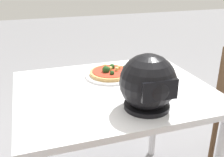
{
  "coord_description": "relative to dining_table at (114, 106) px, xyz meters",
  "views": [
    {
      "loc": [
        0.41,
        1.19,
        1.34
      ],
      "look_at": [
        -0.02,
        -0.08,
        0.79
      ],
      "focal_mm": 42.89,
      "sensor_mm": 36.0,
      "label": 1
    }
  ],
  "objects": [
    {
      "name": "pizza",
      "position": [
        -0.04,
        -0.16,
        0.13
      ],
      "size": [
        0.24,
        0.24,
        0.06
      ],
      "color": "tan",
      "rests_on": "pizza_plate"
    },
    {
      "name": "dining_table",
      "position": [
        0.0,
        0.0,
        0.0
      ],
      "size": [
        0.99,
        0.82,
        0.77
      ],
      "color": "white",
      "rests_on": "ground"
    },
    {
      "name": "pizza_plate",
      "position": [
        -0.04,
        -0.16,
        0.11
      ],
      "size": [
        0.29,
        0.29,
        0.01
      ],
      "primitive_type": "cylinder",
      "color": "white",
      "rests_on": "dining_table"
    },
    {
      "name": "motorcycle_helmet",
      "position": [
        -0.07,
        0.24,
        0.22
      ],
      "size": [
        0.25,
        0.25,
        0.25
      ],
      "color": "black",
      "rests_on": "dining_table"
    }
  ]
}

